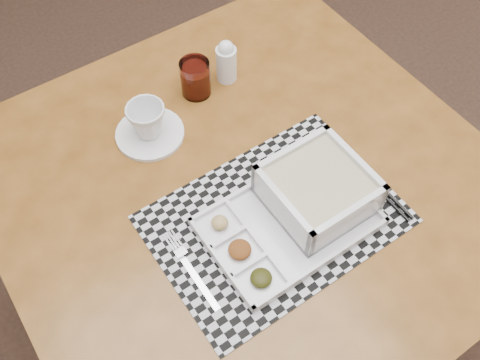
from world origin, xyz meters
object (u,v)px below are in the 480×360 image
dining_table (247,200)px  creamer_bottle (226,61)px  cup (147,121)px  juice_glass (196,79)px  serving_tray (309,199)px

dining_table → creamer_bottle: 0.32m
dining_table → cup: bearing=123.2°
dining_table → juice_glass: 0.30m
serving_tray → creamer_bottle: (0.02, 0.40, 0.01)m
cup → juice_glass: juice_glass is taller
cup → juice_glass: (0.14, 0.07, -0.01)m
dining_table → juice_glass: bearing=87.7°
serving_tray → creamer_bottle: creamer_bottle is taller
cup → creamer_bottle: size_ratio=0.76×
cup → juice_glass: 0.16m
dining_table → cup: cup is taller
serving_tray → creamer_bottle: 0.40m
cup → creamer_bottle: creamer_bottle is taller
dining_table → juice_glass: juice_glass is taller
dining_table → serving_tray: bearing=-58.2°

